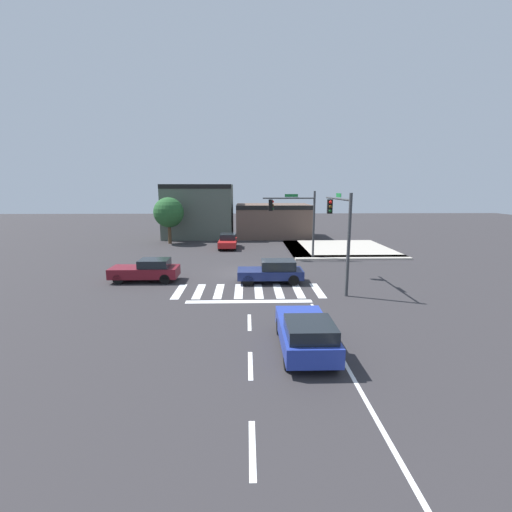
% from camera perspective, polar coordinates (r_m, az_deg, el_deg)
% --- Properties ---
extents(ground_plane, '(120.00, 120.00, 0.00)m').
position_cam_1_polar(ground_plane, '(25.58, -1.24, -2.75)').
color(ground_plane, '#302D30').
extents(crosswalk_near, '(8.70, 3.08, 0.01)m').
position_cam_1_polar(crosswalk_near, '(21.24, -1.17, -5.60)').
color(crosswalk_near, silver).
rests_on(crosswalk_near, ground_plane).
extents(lane_markings, '(6.80, 18.75, 0.01)m').
position_cam_1_polar(lane_markings, '(14.78, 3.61, -13.18)').
color(lane_markings, white).
rests_on(lane_markings, ground_plane).
extents(bike_detector_marking, '(1.02, 1.02, 0.01)m').
position_cam_1_polar(bike_detector_marking, '(17.36, 5.51, -9.47)').
color(bike_detector_marking, yellow).
rests_on(bike_detector_marking, ground_plane).
extents(curb_corner_northeast, '(10.00, 10.60, 0.15)m').
position_cam_1_polar(curb_corner_northeast, '(35.84, 12.38, 1.06)').
color(curb_corner_northeast, '#B2AA9E').
rests_on(curb_corner_northeast, ground_plane).
extents(storefront_row, '(17.53, 6.38, 6.41)m').
position_cam_1_polar(storefront_row, '(44.12, -4.25, 6.56)').
color(storefront_row, '#4C564C').
rests_on(storefront_row, ground_plane).
extents(traffic_signal_northeast, '(4.42, 0.32, 5.75)m').
position_cam_1_polar(traffic_signal_northeast, '(30.41, 6.26, 6.74)').
color(traffic_signal_northeast, '#383A3D').
rests_on(traffic_signal_northeast, ground_plane).
extents(traffic_signal_southeast, '(0.32, 5.90, 5.75)m').
position_cam_1_polar(traffic_signal_southeast, '(22.21, 13.18, 5.46)').
color(traffic_signal_southeast, '#383A3D').
rests_on(traffic_signal_southeast, ground_plane).
extents(car_navy, '(4.17, 1.77, 1.46)m').
position_cam_1_polar(car_navy, '(22.96, 2.65, -2.43)').
color(car_navy, '#141E4C').
rests_on(car_navy, ground_plane).
extents(car_blue, '(1.87, 4.33, 1.47)m').
position_cam_1_polar(car_blue, '(13.61, 7.97, -12.05)').
color(car_blue, '#23389E').
rests_on(car_blue, ground_plane).
extents(car_red, '(1.74, 4.14, 1.41)m').
position_cam_1_polar(car_red, '(36.20, -4.53, 2.40)').
color(car_red, red).
rests_on(car_red, ground_plane).
extents(car_maroon, '(4.32, 1.78, 1.46)m').
position_cam_1_polar(car_maroon, '(24.34, -17.04, -2.18)').
color(car_maroon, maroon).
rests_on(car_maroon, ground_plane).
extents(roadside_tree, '(3.24, 3.24, 5.02)m').
position_cam_1_polar(roadside_tree, '(39.85, -13.78, 6.75)').
color(roadside_tree, '#4C3823').
rests_on(roadside_tree, ground_plane).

